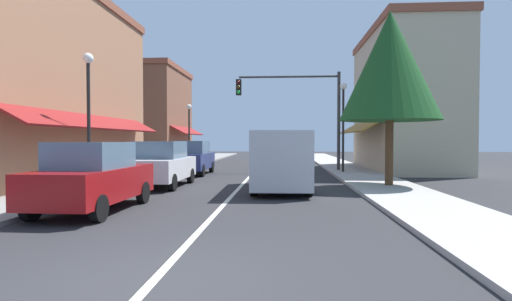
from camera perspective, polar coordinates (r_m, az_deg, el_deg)
name	(u,v)px	position (r m, az deg, el deg)	size (l,w,h in m)	color
ground_plane	(254,172)	(23.08, -0.28, -3.02)	(80.00, 80.00, 0.00)	#28282B
sidewalk_left	(160,170)	(24.11, -13.45, -2.73)	(2.60, 56.00, 0.12)	gray
sidewalk_right	(352,171)	(23.33, 13.34, -2.87)	(2.60, 56.00, 0.12)	#A39E99
lane_center_stripe	(254,172)	(23.08, -0.28, -3.01)	(0.14, 52.00, 0.01)	silver
storefront_left_block	(33,83)	(20.29, -28.91, 8.32)	(6.12, 14.20, 8.59)	#9E6B4C
storefront_right_block	(403,101)	(26.07, 20.05, 6.60)	(5.47, 10.20, 8.35)	#BCAD8E
storefront_far_left	(152,115)	(34.76, -14.40, 4.88)	(6.12, 8.20, 7.78)	brown
parked_car_nearest_left	(93,177)	(11.11, -22.00, -3.49)	(1.83, 4.12, 1.77)	maroon
parked_car_second_left	(162,164)	(16.14, -13.11, -1.89)	(1.81, 4.11, 1.77)	silver
parked_car_third_left	(192,158)	(21.53, -9.00, -1.02)	(1.80, 4.11, 1.77)	navy
van_in_lane	(281,159)	(14.67, 3.49, -1.14)	(2.07, 5.21, 2.12)	#B2B7BC
traffic_signal_mast_arm	(302,103)	(23.25, 6.50, 6.71)	(5.92, 0.50, 5.67)	#333333
street_lamp_left_near	(88,99)	(15.15, -22.56, 6.75)	(0.36, 0.36, 4.81)	black
street_lamp_right_mid	(343,113)	(22.04, 12.20, 5.23)	(0.36, 0.36, 4.86)	black
street_lamp_left_far	(189,124)	(29.48, -9.42, 3.76)	(0.36, 0.36, 4.38)	black
tree_right_near	(390,66)	(16.27, 18.37, 11.25)	(3.74, 3.74, 6.67)	#4C331E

